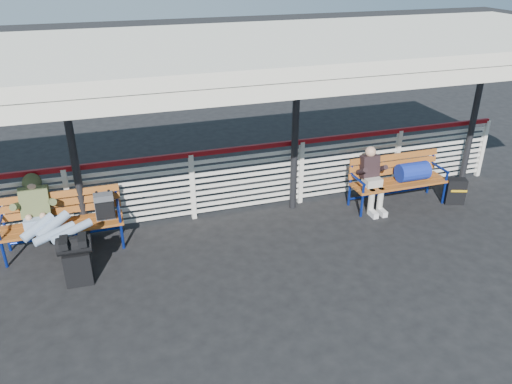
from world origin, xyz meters
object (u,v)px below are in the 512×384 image
object	(u,v)px
bench_left	(72,214)
traveler_man	(49,222)
suitcase_side	(455,191)
bench_right	(405,174)
companion_person	(372,178)
luggage_stack	(77,258)

from	to	relation	value
bench_left	traveler_man	distance (m)	0.48
suitcase_side	bench_left	bearing A→B (deg)	-165.67
bench_right	companion_person	world-z (taller)	companion_person
luggage_stack	suitcase_side	bearing A→B (deg)	6.46
companion_person	suitcase_side	xyz separation A→B (m)	(1.60, -0.30, -0.35)
traveler_man	bench_left	bearing A→B (deg)	48.97
companion_person	traveler_man	bearing A→B (deg)	-179.06
bench_right	companion_person	xyz separation A→B (m)	(-0.67, -0.01, 0.00)
traveler_man	luggage_stack	bearing A→B (deg)	-63.30
bench_left	companion_person	xyz separation A→B (m)	(5.07, -0.26, 0.02)
bench_right	traveler_man	size ratio (longest dim) A/B	1.10
bench_left	bench_right	xyz separation A→B (m)	(5.75, -0.25, 0.01)
suitcase_side	luggage_stack	bearing A→B (deg)	-156.76
bench_left	suitcase_side	bearing A→B (deg)	-4.81
suitcase_side	traveler_man	bearing A→B (deg)	-162.59
bench_right	suitcase_side	bearing A→B (deg)	-18.28
luggage_stack	companion_person	distance (m)	5.09
bench_right	companion_person	distance (m)	0.67
bench_right	suitcase_side	size ratio (longest dim) A/B	3.72
bench_left	traveler_man	bearing A→B (deg)	-131.03
bench_left	bench_right	size ratio (longest dim) A/B	1.00
luggage_stack	suitcase_side	distance (m)	6.65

